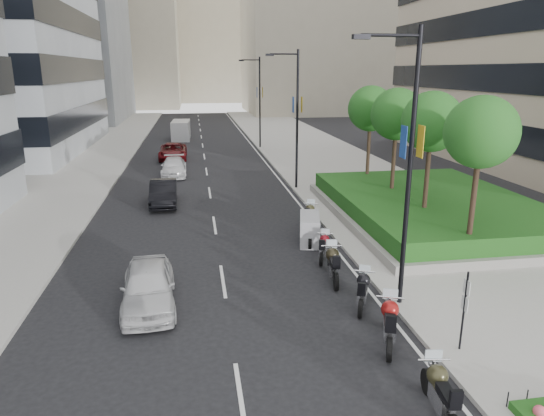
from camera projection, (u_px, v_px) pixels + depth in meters
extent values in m
plane|color=black|center=(280.00, 331.00, 14.89)|extent=(160.00, 160.00, 0.00)
cube|color=#9E9B93|center=(319.00, 156.00, 44.73)|extent=(10.00, 100.00, 0.15)
cube|color=#9E9B93|center=(81.00, 163.00, 41.53)|extent=(8.00, 100.00, 0.15)
cube|color=silver|center=(263.00, 159.00, 43.94)|extent=(0.12, 100.00, 0.01)
cube|color=silver|center=(205.00, 160.00, 43.15)|extent=(0.12, 100.00, 0.01)
cube|color=gray|center=(45.00, 21.00, 73.59)|extent=(22.00, 26.00, 30.00)
cube|color=#B7AD93|center=(322.00, 12.00, 89.28)|extent=(28.00, 24.00, 36.00)
cube|color=#B7AD93|center=(114.00, 25.00, 102.45)|extent=(26.00, 24.00, 34.00)
cube|color=#B7AD93|center=(206.00, 25.00, 123.94)|extent=(30.00, 24.00, 38.00)
cube|color=gray|center=(432.00, 214.00, 25.81)|extent=(10.00, 14.00, 0.40)
cube|color=#1C4614|center=(433.00, 203.00, 25.65)|extent=(9.40, 13.40, 0.80)
cylinder|color=#332319|center=(473.00, 205.00, 19.28)|extent=(0.22, 0.22, 4.00)
sphere|color=#204F18|center=(481.00, 132.00, 18.49)|extent=(2.80, 2.80, 2.80)
cylinder|color=#332319|center=(426.00, 183.00, 23.08)|extent=(0.22, 0.22, 4.00)
sphere|color=#204F18|center=(432.00, 122.00, 22.29)|extent=(2.80, 2.80, 2.80)
cylinder|color=#332319|center=(393.00, 167.00, 26.88)|extent=(0.22, 0.22, 4.00)
sphere|color=#204F18|center=(397.00, 114.00, 26.09)|extent=(2.80, 2.80, 2.80)
cylinder|color=#332319|center=(368.00, 155.00, 30.68)|extent=(0.22, 0.22, 4.00)
sphere|color=#204F18|center=(371.00, 109.00, 29.89)|extent=(2.80, 2.80, 2.80)
cylinder|color=black|center=(409.00, 177.00, 15.26)|extent=(0.16, 0.16, 9.00)
cylinder|color=black|center=(391.00, 35.00, 13.97)|extent=(1.80, 0.10, 0.10)
cube|color=black|center=(361.00, 37.00, 13.85)|extent=(0.50, 0.22, 0.14)
cube|color=gold|center=(420.00, 142.00, 15.00)|extent=(0.02, 0.45, 1.00)
cube|color=navy|center=(403.00, 142.00, 14.92)|extent=(0.02, 0.45, 1.00)
cylinder|color=black|center=(297.00, 122.00, 31.40)|extent=(0.16, 0.16, 9.00)
cylinder|color=black|center=(284.00, 54.00, 30.12)|extent=(1.80, 0.10, 0.10)
cube|color=black|center=(270.00, 55.00, 29.99)|extent=(0.50, 0.22, 0.14)
cube|color=gold|center=(302.00, 105.00, 31.15)|extent=(0.02, 0.45, 1.00)
cube|color=navy|center=(293.00, 105.00, 31.06)|extent=(0.02, 0.45, 1.00)
cylinder|color=black|center=(260.00, 104.00, 48.50)|extent=(0.16, 0.16, 9.00)
cylinder|color=black|center=(250.00, 60.00, 47.21)|extent=(1.80, 0.10, 0.10)
cube|color=black|center=(241.00, 60.00, 47.09)|extent=(0.50, 0.22, 0.14)
cube|color=gold|center=(263.00, 92.00, 48.24)|extent=(0.02, 0.45, 1.00)
cube|color=navy|center=(257.00, 92.00, 48.15)|extent=(0.02, 0.45, 1.00)
cylinder|color=black|center=(463.00, 314.00, 13.38)|extent=(0.06, 0.06, 2.50)
cube|color=silver|center=(467.00, 287.00, 13.16)|extent=(0.02, 0.32, 0.42)
cube|color=silver|center=(465.00, 304.00, 13.30)|extent=(0.02, 0.32, 0.42)
cylinder|color=black|center=(427.00, 382.00, 11.94)|extent=(0.20, 0.66, 0.64)
cube|color=silver|center=(441.00, 399.00, 11.05)|extent=(0.42, 0.92, 0.44)
sphere|color=#312F1B|center=(437.00, 375.00, 11.27)|extent=(0.50, 0.50, 0.50)
cube|color=black|center=(448.00, 396.00, 10.66)|extent=(0.38, 0.81, 0.17)
cylinder|color=silver|center=(434.00, 360.00, 11.48)|extent=(0.77, 0.15, 0.05)
cylinder|color=black|center=(389.00, 350.00, 13.29)|extent=(0.37, 0.69, 0.69)
cylinder|color=black|center=(388.00, 318.00, 14.96)|extent=(0.37, 0.69, 0.69)
cube|color=silver|center=(389.00, 328.00, 14.02)|extent=(0.65, 1.00, 0.47)
sphere|color=maroon|center=(390.00, 309.00, 14.25)|extent=(0.53, 0.53, 0.53)
cube|color=black|center=(390.00, 323.00, 13.61)|extent=(0.59, 0.89, 0.18)
cylinder|color=silver|center=(390.00, 297.00, 14.46)|extent=(0.78, 0.35, 0.06)
cylinder|color=black|center=(360.00, 309.00, 15.65)|extent=(0.35, 0.60, 0.61)
cylinder|color=black|center=(364.00, 288.00, 17.11)|extent=(0.35, 0.60, 0.61)
cube|color=silver|center=(362.00, 294.00, 16.29)|extent=(0.61, 0.88, 0.41)
sphere|color=black|center=(364.00, 280.00, 16.49)|extent=(0.47, 0.47, 0.47)
cube|color=black|center=(362.00, 289.00, 15.93)|extent=(0.55, 0.78, 0.16)
cylinder|color=silver|center=(365.00, 271.00, 16.68)|extent=(0.68, 0.34, 0.05)
cylinder|color=black|center=(336.00, 282.00, 17.58)|extent=(0.23, 0.69, 0.67)
cylinder|color=black|center=(330.00, 263.00, 19.25)|extent=(0.23, 0.69, 0.67)
cube|color=silver|center=(333.00, 268.00, 18.31)|extent=(0.46, 0.96, 0.46)
sphere|color=black|center=(332.00, 254.00, 18.54)|extent=(0.52, 0.52, 0.52)
cube|color=black|center=(335.00, 263.00, 17.90)|extent=(0.42, 0.85, 0.17)
cylinder|color=silver|center=(332.00, 246.00, 18.76)|extent=(0.80, 0.17, 0.05)
cylinder|color=black|center=(321.00, 259.00, 19.81)|extent=(0.31, 0.56, 0.56)
cylinder|color=black|center=(325.00, 247.00, 21.18)|extent=(0.31, 0.56, 0.56)
cube|color=silver|center=(323.00, 250.00, 20.41)|extent=(0.54, 0.82, 0.38)
sphere|color=maroon|center=(325.00, 240.00, 20.60)|extent=(0.44, 0.44, 0.44)
cube|color=black|center=(323.00, 246.00, 20.08)|extent=(0.49, 0.73, 0.15)
cylinder|color=silver|center=(325.00, 233.00, 20.77)|extent=(0.64, 0.29, 0.05)
cylinder|color=black|center=(310.00, 242.00, 21.67)|extent=(0.26, 0.65, 0.64)
cylinder|color=black|center=(309.00, 230.00, 23.25)|extent=(0.26, 0.65, 0.64)
cube|color=gray|center=(310.00, 229.00, 22.36)|extent=(1.31, 2.30, 1.29)
cylinder|color=black|center=(307.00, 226.00, 23.85)|extent=(0.35, 0.64, 0.64)
cylinder|color=black|center=(311.00, 217.00, 25.40)|extent=(0.35, 0.64, 0.64)
cube|color=silver|center=(309.00, 218.00, 24.53)|extent=(0.61, 0.93, 0.43)
sphere|color=#312F1B|center=(310.00, 209.00, 24.74)|extent=(0.49, 0.49, 0.49)
cube|color=black|center=(308.00, 214.00, 24.15)|extent=(0.55, 0.82, 0.16)
cylinder|color=silver|center=(311.00, 204.00, 24.94)|extent=(0.73, 0.33, 0.05)
imported|color=silver|center=(148.00, 286.00, 16.28)|extent=(2.00, 4.42, 1.47)
imported|color=black|center=(163.00, 193.00, 28.75)|extent=(1.62, 4.39, 1.44)
imported|color=silver|center=(174.00, 167.00, 36.77)|extent=(1.89, 4.55, 1.32)
imported|color=#5A0A0E|center=(173.00, 151.00, 43.44)|extent=(2.41, 5.18, 1.44)
cube|color=silver|center=(181.00, 130.00, 55.93)|extent=(2.13, 5.15, 2.13)
cube|color=silver|center=(181.00, 137.00, 54.24)|extent=(1.98, 1.30, 1.12)
cylinder|color=black|center=(174.00, 139.00, 54.27)|extent=(0.25, 0.71, 0.71)
cylinder|color=black|center=(188.00, 138.00, 54.52)|extent=(0.25, 0.71, 0.71)
cylinder|color=black|center=(175.00, 135.00, 57.55)|extent=(0.25, 0.71, 0.71)
cylinder|color=black|center=(188.00, 134.00, 57.79)|extent=(0.25, 0.71, 0.71)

